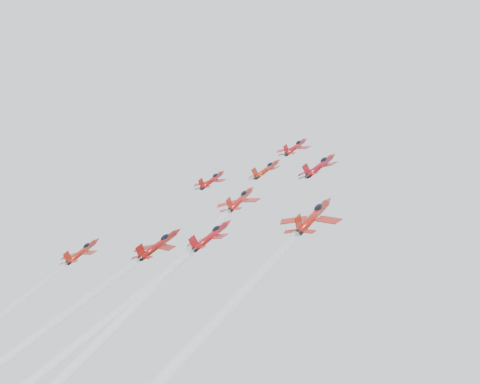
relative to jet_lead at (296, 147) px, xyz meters
The scene contains 5 objects.
jet_lead is the anchor object (origin of this frame).
jet_row2_left 21.34m from the jet_lead, 140.48° to the right, with size 8.71×10.93×7.68m.
jet_row2_center 14.46m from the jet_lead, 91.04° to the right, with size 8.65×10.86×7.63m.
jet_row2_right 24.27m from the jet_lead, 46.05° to the right, with size 9.66×12.12×8.51m.
jet_center 78.06m from the jet_lead, 86.93° to the right, with size 9.43×85.91×58.10m.
Camera 1 is at (76.87, -103.30, 128.46)m, focal length 50.00 mm.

